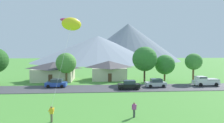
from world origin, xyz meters
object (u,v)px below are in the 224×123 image
parked_car_silver_mid_east (156,83)px  tree_left_of_center (165,65)px  tree_center (145,59)px  parked_car_blue_mid_west (56,83)px  tree_near_left (66,63)px  watcher_person (134,109)px  tree_right_of_center (193,62)px  house_leftmost (54,71)px  parked_car_black_west_end (129,85)px  pickup_truck_white_west_side (205,81)px  house_left_center (109,70)px  kite_flyer_with_kite (71,25)px

parked_car_silver_mid_east → tree_left_of_center: bearing=58.4°
tree_center → parked_car_blue_mid_west: bearing=-165.6°
tree_near_left → watcher_person: size_ratio=4.21×
tree_near_left → tree_right_of_center: (29.78, -1.40, 0.28)m
watcher_person → parked_car_silver_mid_east: bearing=64.7°
house_leftmost → tree_center: tree_center is taller
parked_car_black_west_end → parked_car_silver_mid_east: same height
house_leftmost → tree_right_of_center: bearing=-9.1°
parked_car_silver_mid_east → tree_right_of_center: bearing=24.1°
tree_left_of_center → parked_car_black_west_end: 14.53m
parked_car_blue_mid_west → pickup_truck_white_west_side: size_ratio=0.82×
tree_center → tree_right_of_center: 11.42m
parked_car_blue_mid_west → parked_car_silver_mid_east: bearing=-3.3°
tree_left_of_center → tree_right_of_center: (5.77, -3.02, 0.86)m
tree_left_of_center → parked_car_silver_mid_east: size_ratio=1.56×
tree_right_of_center → parked_car_blue_mid_west: size_ratio=1.63×
tree_right_of_center → parked_car_silver_mid_east: size_ratio=1.64×
tree_near_left → pickup_truck_white_west_side: 30.91m
house_leftmost → tree_left_of_center: (27.78, -2.36, 1.63)m
house_left_center → parked_car_blue_mid_west: size_ratio=2.19×
watcher_person → tree_center: bearing=72.9°
parked_car_blue_mid_west → parked_car_black_west_end: bearing=-11.1°
house_leftmost → tree_right_of_center: size_ratio=1.47×
tree_left_of_center → parked_car_blue_mid_west: bearing=-165.4°
tree_left_of_center → parked_car_black_west_end: tree_left_of_center is taller
house_left_center → tree_center: size_ratio=1.09×
tree_left_of_center → pickup_truck_white_west_side: (6.19, -7.10, -3.05)m
watcher_person → house_left_center: bearing=92.8°
parked_car_silver_mid_east → pickup_truck_white_west_side: size_ratio=0.81×
kite_flyer_with_kite → tree_center: bearing=51.1°
pickup_truck_white_west_side → watcher_person: (-18.63, -16.92, -0.18)m
pickup_truck_white_west_side → watcher_person: 25.17m
tree_left_of_center → kite_flyer_with_kite: kite_flyer_with_kite is taller
house_left_center → pickup_truck_white_west_side: 22.62m
tree_center → parked_car_black_west_end: size_ratio=2.01×
parked_car_silver_mid_east → watcher_person: parked_car_silver_mid_east is taller
pickup_truck_white_west_side → tree_right_of_center: bearing=96.0°
house_left_center → tree_center: bearing=-30.8°
house_left_center → tree_right_of_center: (19.56, -6.41, 2.41)m
parked_car_blue_mid_west → pickup_truck_white_west_side: (31.31, -0.56, 0.19)m
tree_left_of_center → parked_car_blue_mid_west: tree_left_of_center is taller
tree_right_of_center → pickup_truck_white_west_side: bearing=-84.0°
house_left_center → parked_car_blue_mid_west: (-11.32, -9.93, -1.69)m
house_leftmost → house_left_center: bearing=4.2°
tree_left_of_center → tree_center: 5.93m
house_leftmost → parked_car_silver_mid_east: house_leftmost is taller
house_left_center → tree_right_of_center: size_ratio=1.34×
tree_left_of_center → parked_car_silver_mid_east: tree_left_of_center is taller
house_leftmost → kite_flyer_with_kite: (7.81, -21.75, 8.28)m
tree_left_of_center → house_leftmost: bearing=175.1°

